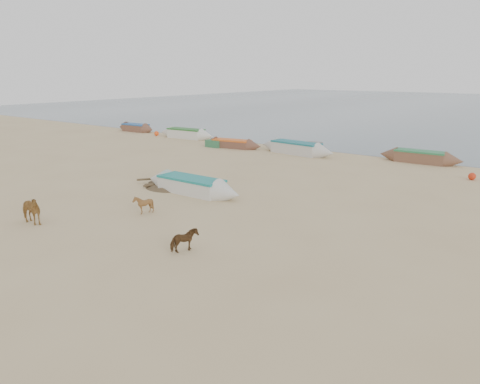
# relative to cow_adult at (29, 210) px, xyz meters

# --- Properties ---
(ground) EXTENTS (140.00, 140.00, 0.00)m
(ground) POSITION_rel_cow_adult_xyz_m (6.12, 2.66, -0.62)
(ground) COLOR tan
(ground) RESTS_ON ground
(cow_adult) EXTENTS (1.48, 0.70, 1.23)m
(cow_adult) POSITION_rel_cow_adult_xyz_m (0.00, 0.00, 0.00)
(cow_adult) COLOR olive
(cow_adult) RESTS_ON ground
(calf_front) EXTENTS (1.02, 0.99, 0.86)m
(calf_front) POSITION_rel_cow_adult_xyz_m (2.67, 3.94, -0.19)
(calf_front) COLOR brown
(calf_front) RESTS_ON ground
(calf_right) EXTENTS (0.78, 0.89, 0.85)m
(calf_right) POSITION_rel_cow_adult_xyz_m (7.45, 1.69, -0.19)
(calf_right) COLOR #4F3319
(calf_right) RESTS_ON ground
(near_canoe) EXTENTS (6.46, 1.37, 0.84)m
(near_canoe) POSITION_rel_cow_adult_xyz_m (1.81, 8.02, -0.19)
(near_canoe) COLOR silver
(near_canoe) RESTS_ON ground
(debris_pile) EXTENTS (4.01, 4.01, 0.50)m
(debris_pile) POSITION_rel_cow_adult_xyz_m (-0.05, 8.47, -0.37)
(debris_pile) COLOR brown
(debris_pile) RESTS_ON ground
(waterline_canoes) EXTENTS (59.17, 5.30, 0.95)m
(waterline_canoes) POSITION_rel_cow_adult_xyz_m (0.48, 23.19, -0.18)
(waterline_canoes) COLOR brown
(waterline_canoes) RESTS_ON ground
(beach_clutter) EXTENTS (46.96, 5.28, 0.64)m
(beach_clutter) POSITION_rel_cow_adult_xyz_m (10.64, 22.70, -0.32)
(beach_clutter) COLOR #2F6A44
(beach_clutter) RESTS_ON ground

